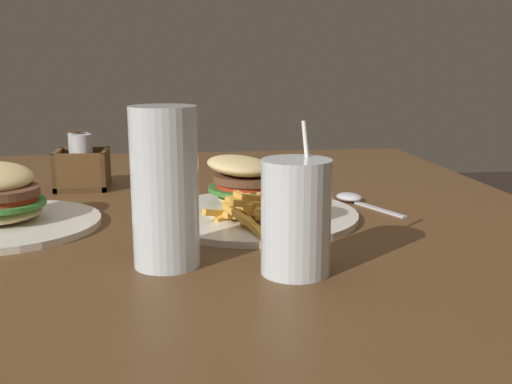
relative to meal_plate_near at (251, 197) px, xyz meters
name	(u,v)px	position (x,y,z in m)	size (l,w,h in m)	color
dining_table	(192,284)	(-0.04, 0.10, -0.13)	(1.42, 1.17, 0.72)	brown
meal_plate_near	(251,197)	(0.00, 0.00, 0.00)	(0.32, 0.31, 0.09)	silver
beer_glass	(165,193)	(-0.23, 0.13, 0.06)	(0.08, 0.08, 0.19)	silver
juice_glass	(296,220)	(-0.27, -0.02, 0.03)	(0.08, 0.08, 0.17)	silver
spoon	(352,198)	(0.06, -0.18, -0.02)	(0.16, 0.09, 0.01)	silver
meal_plate_far	(2,208)	(-0.03, 0.37, 0.00)	(0.28, 0.28, 0.10)	silver
condiment_caddy	(82,165)	(0.24, 0.29, 0.02)	(0.10, 0.10, 0.11)	brown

